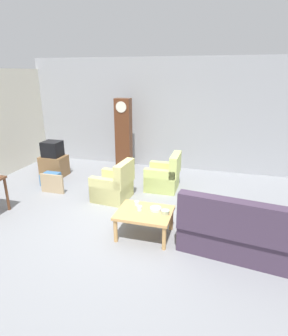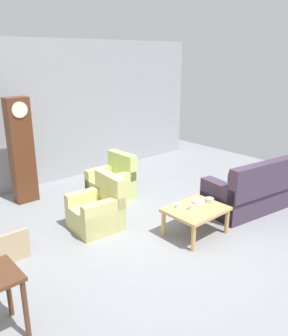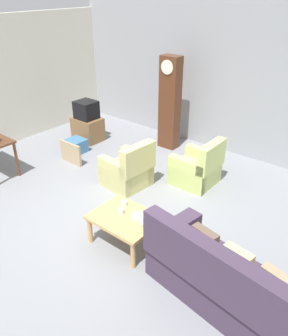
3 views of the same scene
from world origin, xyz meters
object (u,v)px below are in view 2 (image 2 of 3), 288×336
grandfather_clock (21,151)px  coffee_table_wood (196,212)px  cup_white_porcelain (178,206)px  cup_blue_rimmed (191,207)px  bowl_shallow_green (209,200)px  framed_picture_leaning (9,249)px  bowl_white_stacked (198,202)px  armchair_olive_far (112,184)px  couch_floral (257,191)px  armchair_olive_near (98,211)px

grandfather_clock → coffee_table_wood: bearing=-64.6°
cup_white_porcelain → cup_blue_rimmed: bearing=-60.3°
grandfather_clock → bowl_shallow_green: 3.75m
cup_blue_rimmed → framed_picture_leaning: bearing=155.4°
bowl_white_stacked → bowl_shallow_green: 0.21m
armchair_olive_far → cup_white_porcelain: size_ratio=10.60×
armchair_olive_far → bowl_shallow_green: bearing=-77.8°
cup_blue_rimmed → armchair_olive_far: bearing=90.1°
bowl_shallow_green → cup_blue_rimmed: bearing=179.6°
framed_picture_leaning → bowl_white_stacked: 3.04m
armchair_olive_far → bowl_white_stacked: (0.28, -2.07, 0.19)m
grandfather_clock → armchair_olive_far: bearing=-36.3°
coffee_table_wood → framed_picture_leaning: 2.91m
cup_blue_rimmed → couch_floral: bearing=-3.7°
coffee_table_wood → grandfather_clock: 3.62m
grandfather_clock → framed_picture_leaning: (-1.13, -2.02, -0.82)m
cup_white_porcelain → cup_blue_rimmed: (0.11, -0.19, 0.00)m
couch_floral → framed_picture_leaning: bearing=163.5°
armchair_olive_far → framed_picture_leaning: (-2.55, -0.97, -0.07)m
couch_floral → framed_picture_leaning: couch_floral is taller
armchair_olive_near → armchair_olive_far: 1.33m
armchair_olive_near → framed_picture_leaning: armchair_olive_near is taller
armchair_olive_far → bowl_shallow_green: size_ratio=6.11×
couch_floral → armchair_olive_near: size_ratio=2.39×
grandfather_clock → cup_blue_rimmed: grandfather_clock is taller
framed_picture_leaning → coffee_table_wood: bearing=-24.2°
couch_floral → framed_picture_leaning: 4.55m
couch_floral → cup_white_porcelain: bearing=171.0°
armchair_olive_far → framed_picture_leaning: size_ratio=1.53×
bowl_white_stacked → couch_floral: bearing=-7.3°
grandfather_clock → bowl_white_stacked: size_ratio=10.56×
coffee_table_wood → bowl_white_stacked: 0.22m
couch_floral → bowl_shallow_green: couch_floral is taller
couch_floral → framed_picture_leaning: size_ratio=3.67×
cup_blue_rimmed → bowl_shallow_green: 0.46m
cup_white_porcelain → framed_picture_leaning: bearing=158.1°
couch_floral → bowl_shallow_green: size_ratio=14.63×
couch_floral → cup_blue_rimmed: (-1.81, 0.12, 0.16)m
cup_white_porcelain → grandfather_clock: bearing=113.7°
coffee_table_wood → framed_picture_leaning: coffee_table_wood is taller
couch_floral → bowl_white_stacked: bearing=172.7°
armchair_olive_near → bowl_white_stacked: (1.26, -1.17, 0.19)m
armchair_olive_near → coffee_table_wood: armchair_olive_near is taller
grandfather_clock → bowl_white_stacked: bearing=-61.3°
coffee_table_wood → armchair_olive_near: bearing=130.4°
couch_floral → armchair_olive_near: bearing=153.9°
coffee_table_wood → framed_picture_leaning: bearing=155.8°
grandfather_clock → bowl_shallow_green: (1.89, -3.20, -0.55)m
framed_picture_leaning → grandfather_clock: bearing=60.9°
couch_floral → armchair_olive_far: (-1.81, 2.26, -0.05)m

